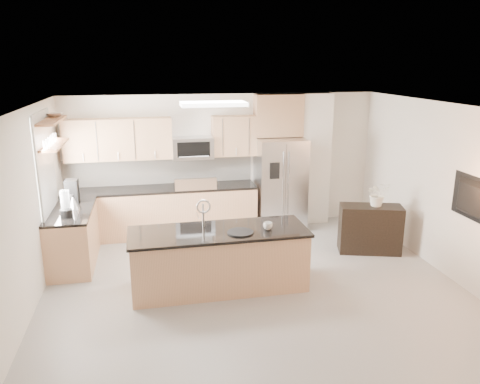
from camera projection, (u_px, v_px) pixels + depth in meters
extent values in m
plane|color=gray|center=(261.00, 303.00, 6.40)|extent=(6.50, 6.50, 0.00)
cube|color=white|center=(264.00, 111.00, 5.70)|extent=(6.00, 6.50, 0.02)
cube|color=silver|center=(223.00, 162.00, 9.12)|extent=(6.00, 0.02, 2.60)
cube|color=silver|center=(384.00, 368.00, 2.98)|extent=(6.00, 0.02, 2.60)
cube|color=silver|center=(15.00, 228.00, 5.49)|extent=(0.02, 6.50, 2.60)
cube|color=silver|center=(468.00, 200.00, 6.61)|extent=(0.02, 6.50, 2.60)
cube|color=tan|center=(162.00, 212.00, 8.82)|extent=(3.55, 0.65, 0.88)
cube|color=black|center=(161.00, 189.00, 8.70)|extent=(3.55, 0.66, 0.04)
cube|color=beige|center=(160.00, 170.00, 8.92)|extent=(3.55, 0.02, 0.52)
cube|color=tan|center=(73.00, 238.00, 7.53)|extent=(0.65, 1.50, 0.88)
cube|color=black|center=(71.00, 211.00, 7.41)|extent=(0.66, 1.50, 0.04)
cube|color=black|center=(195.00, 210.00, 8.93)|extent=(0.76, 0.64, 0.90)
cube|color=black|center=(194.00, 186.00, 8.81)|extent=(0.76, 0.62, 0.03)
cube|color=silver|center=(196.00, 184.00, 8.49)|extent=(0.76, 0.04, 0.22)
cube|color=tan|center=(118.00, 139.00, 8.46)|extent=(1.92, 0.33, 0.75)
cube|color=tan|center=(234.00, 136.00, 8.86)|extent=(0.82, 0.33, 0.75)
cube|color=silver|center=(193.00, 148.00, 8.73)|extent=(0.76, 0.40, 0.40)
cube|color=black|center=(194.00, 150.00, 8.55)|extent=(0.60, 0.02, 0.28)
cube|color=silver|center=(280.00, 184.00, 9.08)|extent=(0.92, 0.75, 1.78)
cube|color=gray|center=(286.00, 189.00, 8.72)|extent=(0.02, 0.01, 1.69)
cube|color=black|center=(275.00, 171.00, 8.57)|extent=(0.18, 0.03, 0.30)
cube|color=white|center=(314.00, 159.00, 9.32)|extent=(0.60, 0.30, 2.60)
cube|color=white|center=(45.00, 166.00, 7.15)|extent=(0.03, 1.05, 1.55)
cube|color=silver|center=(46.00, 165.00, 7.15)|extent=(0.03, 1.15, 1.65)
cube|color=olive|center=(53.00, 145.00, 7.19)|extent=(0.30, 1.20, 0.04)
cube|color=olive|center=(50.00, 121.00, 7.09)|extent=(0.30, 1.20, 0.04)
cube|color=white|center=(213.00, 104.00, 7.15)|extent=(1.00, 0.50, 0.06)
cube|color=tan|center=(219.00, 260.00, 6.74)|extent=(2.49, 0.89, 0.84)
cube|color=black|center=(219.00, 232.00, 6.62)|extent=(2.55, 0.95, 0.04)
cube|color=black|center=(205.00, 234.00, 6.59)|extent=(0.52, 0.38, 0.01)
cylinder|color=silver|center=(203.00, 215.00, 6.73)|extent=(0.03, 0.03, 0.34)
torus|color=silver|center=(203.00, 207.00, 6.64)|extent=(0.21, 0.03, 0.21)
cube|color=black|center=(370.00, 229.00, 8.02)|extent=(1.11, 0.70, 0.83)
imported|color=silver|center=(268.00, 226.00, 6.65)|extent=(0.16, 0.16, 0.11)
cylinder|color=black|center=(240.00, 232.00, 6.52)|extent=(0.44, 0.44, 0.02)
cylinder|color=black|center=(66.00, 213.00, 7.04)|extent=(0.18, 0.18, 0.12)
cylinder|color=silver|center=(65.00, 200.00, 6.98)|extent=(0.13, 0.13, 0.29)
cone|color=silver|center=(73.00, 203.00, 7.41)|extent=(0.19, 0.19, 0.21)
cylinder|color=black|center=(73.00, 196.00, 7.38)|extent=(0.04, 0.04, 0.04)
cube|color=black|center=(72.00, 191.00, 7.77)|extent=(0.20, 0.25, 0.38)
cylinder|color=silver|center=(72.00, 197.00, 7.73)|extent=(0.12, 0.12, 0.13)
imported|color=silver|center=(54.00, 114.00, 7.43)|extent=(0.38, 0.38, 0.08)
imported|color=white|center=(378.00, 188.00, 7.84)|extent=(0.57, 0.50, 0.62)
imported|color=black|center=(473.00, 201.00, 6.39)|extent=(0.14, 1.08, 0.62)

